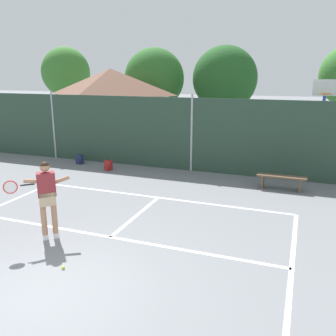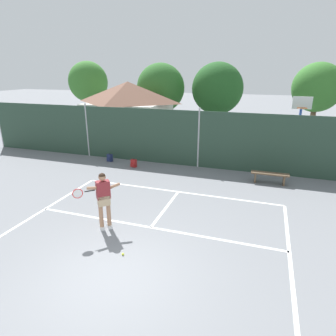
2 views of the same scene
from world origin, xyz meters
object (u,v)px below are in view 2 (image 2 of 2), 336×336
(backpack_navy, at_px, (110,158))
(tennis_ball, at_px, (123,254))
(tennis_player, at_px, (103,196))
(courtside_bench, at_px, (270,176))
(backpack_red, at_px, (134,163))
(basketball_hoop, at_px, (299,122))

(backpack_navy, bearing_deg, tennis_ball, -58.32)
(tennis_player, height_order, tennis_ball, tennis_player)
(backpack_navy, distance_m, courtside_bench, 8.34)
(backpack_red, bearing_deg, courtside_bench, -1.44)
(basketball_hoop, bearing_deg, backpack_navy, -166.21)
(tennis_player, relative_size, backpack_red, 4.01)
(basketball_hoop, distance_m, tennis_player, 10.68)
(backpack_red, relative_size, courtside_bench, 0.29)
(tennis_player, height_order, backpack_navy, tennis_player)
(tennis_ball, xyz_separation_m, backpack_navy, (-4.62, 7.48, 0.16))
(tennis_ball, xyz_separation_m, courtside_bench, (3.70, 6.83, 0.33))
(tennis_ball, xyz_separation_m, backpack_red, (-2.95, 7.00, 0.16))
(basketball_hoop, xyz_separation_m, backpack_navy, (-9.50, -2.33, -2.12))
(basketball_hoop, bearing_deg, tennis_ball, -116.47)
(tennis_ball, distance_m, backpack_navy, 8.79)
(backpack_navy, relative_size, backpack_red, 1.00)
(backpack_navy, bearing_deg, backpack_red, -16.12)
(tennis_player, distance_m, tennis_ball, 1.93)
(tennis_ball, relative_size, courtside_bench, 0.04)
(tennis_player, distance_m, courtside_bench, 7.56)
(backpack_navy, xyz_separation_m, courtside_bench, (8.32, -0.65, 0.17))
(tennis_player, distance_m, backpack_navy, 7.32)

